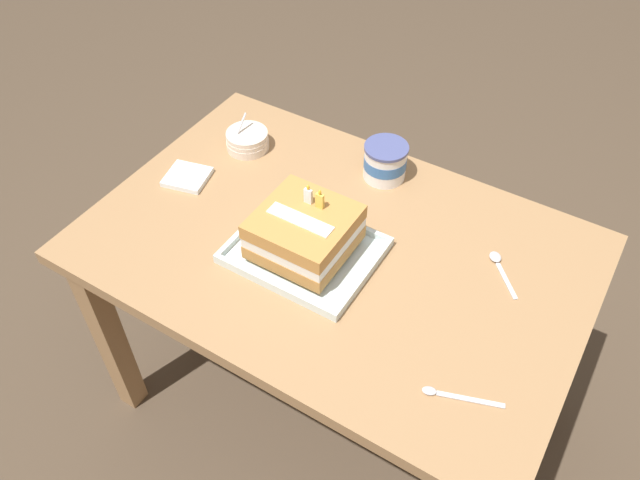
{
  "coord_description": "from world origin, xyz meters",
  "views": [
    {
      "loc": [
        0.5,
        -0.88,
        1.77
      ],
      "look_at": [
        -0.02,
        -0.03,
        0.72
      ],
      "focal_mm": 35.45,
      "sensor_mm": 36.0,
      "label": 1
    }
  ],
  "objects_px": {
    "bowl_stack": "(247,140)",
    "serving_spoon_near_tray": "(498,262)",
    "foil_tray": "(305,252)",
    "napkin_pile": "(187,177)",
    "serving_spoon_by_bowls": "(447,395)",
    "birthday_cake": "(304,231)",
    "ice_cream_tub": "(385,161)"
  },
  "relations": [
    {
      "from": "foil_tray",
      "to": "serving_spoon_near_tray",
      "type": "bearing_deg",
      "value": 27.58
    },
    {
      "from": "ice_cream_tub",
      "to": "birthday_cake",
      "type": "bearing_deg",
      "value": -94.66
    },
    {
      "from": "serving_spoon_near_tray",
      "to": "birthday_cake",
      "type": "bearing_deg",
      "value": -152.43
    },
    {
      "from": "birthday_cake",
      "to": "bowl_stack",
      "type": "distance_m",
      "value": 0.43
    },
    {
      "from": "foil_tray",
      "to": "napkin_pile",
      "type": "xyz_separation_m",
      "value": [
        -0.4,
        0.06,
        0.0
      ]
    },
    {
      "from": "foil_tray",
      "to": "birthday_cake",
      "type": "distance_m",
      "value": 0.07
    },
    {
      "from": "foil_tray",
      "to": "birthday_cake",
      "type": "relative_size",
      "value": 1.58
    },
    {
      "from": "birthday_cake",
      "to": "bowl_stack",
      "type": "height_order",
      "value": "birthday_cake"
    },
    {
      "from": "foil_tray",
      "to": "birthday_cake",
      "type": "bearing_deg",
      "value": 90.0
    },
    {
      "from": "birthday_cake",
      "to": "serving_spoon_near_tray",
      "type": "xyz_separation_m",
      "value": [
        0.39,
        0.2,
        -0.07
      ]
    },
    {
      "from": "ice_cream_tub",
      "to": "serving_spoon_by_bowls",
      "type": "distance_m",
      "value": 0.65
    },
    {
      "from": "napkin_pile",
      "to": "bowl_stack",
      "type": "bearing_deg",
      "value": 73.66
    },
    {
      "from": "bowl_stack",
      "to": "serving_spoon_by_bowls",
      "type": "height_order",
      "value": "bowl_stack"
    },
    {
      "from": "bowl_stack",
      "to": "serving_spoon_near_tray",
      "type": "height_order",
      "value": "bowl_stack"
    },
    {
      "from": "ice_cream_tub",
      "to": "napkin_pile",
      "type": "bearing_deg",
      "value": -146.97
    },
    {
      "from": "bowl_stack",
      "to": "serving_spoon_near_tray",
      "type": "xyz_separation_m",
      "value": [
        0.74,
        -0.05,
        -0.02
      ]
    },
    {
      "from": "serving_spoon_by_bowls",
      "to": "napkin_pile",
      "type": "distance_m",
      "value": 0.86
    },
    {
      "from": "foil_tray",
      "to": "napkin_pile",
      "type": "distance_m",
      "value": 0.41
    },
    {
      "from": "birthday_cake",
      "to": "serving_spoon_by_bowls",
      "type": "relative_size",
      "value": 1.33
    },
    {
      "from": "birthday_cake",
      "to": "serving_spoon_by_bowls",
      "type": "distance_m",
      "value": 0.47
    },
    {
      "from": "serving_spoon_near_tray",
      "to": "napkin_pile",
      "type": "height_order",
      "value": "same"
    },
    {
      "from": "bowl_stack",
      "to": "ice_cream_tub",
      "type": "height_order",
      "value": "ice_cream_tub"
    },
    {
      "from": "bowl_stack",
      "to": "napkin_pile",
      "type": "distance_m",
      "value": 0.2
    },
    {
      "from": "serving_spoon_near_tray",
      "to": "serving_spoon_by_bowls",
      "type": "distance_m",
      "value": 0.37
    },
    {
      "from": "serving_spoon_by_bowls",
      "to": "birthday_cake",
      "type": "bearing_deg",
      "value": 158.63
    },
    {
      "from": "serving_spoon_near_tray",
      "to": "serving_spoon_by_bowls",
      "type": "height_order",
      "value": "serving_spoon_near_tray"
    },
    {
      "from": "bowl_stack",
      "to": "serving_spoon_near_tray",
      "type": "bearing_deg",
      "value": -3.74
    },
    {
      "from": "foil_tray",
      "to": "napkin_pile",
      "type": "height_order",
      "value": "foil_tray"
    },
    {
      "from": "bowl_stack",
      "to": "napkin_pile",
      "type": "bearing_deg",
      "value": -106.34
    },
    {
      "from": "foil_tray",
      "to": "bowl_stack",
      "type": "distance_m",
      "value": 0.43
    },
    {
      "from": "serving_spoon_near_tray",
      "to": "serving_spoon_by_bowls",
      "type": "relative_size",
      "value": 0.75
    },
    {
      "from": "serving_spoon_by_bowls",
      "to": "bowl_stack",
      "type": "bearing_deg",
      "value": 151.54
    }
  ]
}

